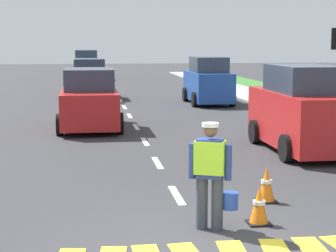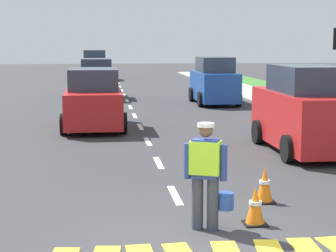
# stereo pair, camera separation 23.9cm
# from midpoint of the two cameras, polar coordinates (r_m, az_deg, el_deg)

# --- Properties ---
(ground_plane) EXTENTS (96.00, 96.00, 0.00)m
(ground_plane) POSITION_cam_midpoint_polar(r_m,az_deg,el_deg) (29.11, -4.93, 2.54)
(ground_plane) COLOR #333335
(lane_center_line) EXTENTS (0.14, 46.40, 0.01)m
(lane_center_line) POSITION_cam_midpoint_polar(r_m,az_deg,el_deg) (33.29, -5.33, 3.26)
(lane_center_line) COLOR silver
(lane_center_line) RESTS_ON ground
(road_worker) EXTENTS (0.76, 0.43, 1.67)m
(road_worker) POSITION_cam_midpoint_polar(r_m,az_deg,el_deg) (8.97, 3.51, -4.37)
(road_worker) COLOR #383D4C
(road_worker) RESTS_ON ground
(traffic_cone_near) EXTENTS (0.36, 0.36, 0.62)m
(traffic_cone_near) POSITION_cam_midpoint_polar(r_m,az_deg,el_deg) (9.46, 8.17, -7.68)
(traffic_cone_near) COLOR black
(traffic_cone_near) RESTS_ON ground
(traffic_cone_far) EXTENTS (0.36, 0.36, 0.66)m
(traffic_cone_far) POSITION_cam_midpoint_polar(r_m,az_deg,el_deg) (10.75, 8.97, -5.65)
(traffic_cone_far) COLOR black
(traffic_cone_far) RESTS_ON ground
(car_parked_curbside) EXTENTS (1.94, 4.29, 2.28)m
(car_parked_curbside) POSITION_cam_midpoint_polar(r_m,az_deg,el_deg) (15.71, 12.53, 1.38)
(car_parked_curbside) COLOR red
(car_parked_curbside) RESTS_ON ground
(car_oncoming_lead) EXTENTS (2.07, 4.05, 2.00)m
(car_oncoming_lead) POSITION_cam_midpoint_polar(r_m,az_deg,el_deg) (19.57, -8.04, 2.43)
(car_oncoming_lead) COLOR red
(car_oncoming_lead) RESTS_ON ground
(car_oncoming_second) EXTENTS (1.97, 4.17, 2.02)m
(car_oncoming_second) POSITION_cam_midpoint_polar(r_m,az_deg,el_deg) (30.17, -7.88, 4.48)
(car_oncoming_second) COLOR black
(car_oncoming_second) RESTS_ON ground
(car_oncoming_third) EXTENTS (2.10, 4.24, 2.24)m
(car_oncoming_third) POSITION_cam_midpoint_polar(r_m,az_deg,el_deg) (44.99, -8.13, 5.83)
(car_oncoming_third) COLOR slate
(car_oncoming_third) RESTS_ON ground
(car_parked_far) EXTENTS (1.92, 4.00, 2.18)m
(car_parked_far) POSITION_cam_midpoint_polar(r_m,az_deg,el_deg) (27.25, 3.68, 4.30)
(car_parked_far) COLOR #1E4799
(car_parked_far) RESTS_ON ground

